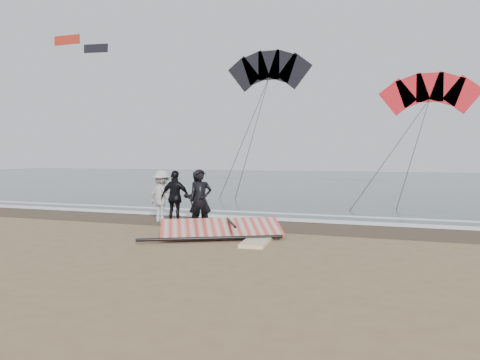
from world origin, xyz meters
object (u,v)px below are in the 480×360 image
(board_white, at_px, (259,239))
(board_cream, at_px, (240,228))
(man_main, at_px, (200,200))
(sail_rig, at_px, (221,230))

(board_white, relative_size, board_cream, 1.02)
(man_main, xyz_separation_m, board_cream, (0.99, 0.86, -0.92))
(board_cream, bearing_deg, board_white, -64.11)
(board_white, bearing_deg, man_main, 151.44)
(board_cream, bearing_deg, sail_rig, -100.06)
(board_cream, distance_m, sail_rig, 1.51)
(man_main, xyz_separation_m, sail_rig, (0.95, -0.65, -0.77))
(man_main, bearing_deg, board_white, -56.69)
(man_main, bearing_deg, board_cream, 6.58)
(board_cream, relative_size, sail_rig, 0.62)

